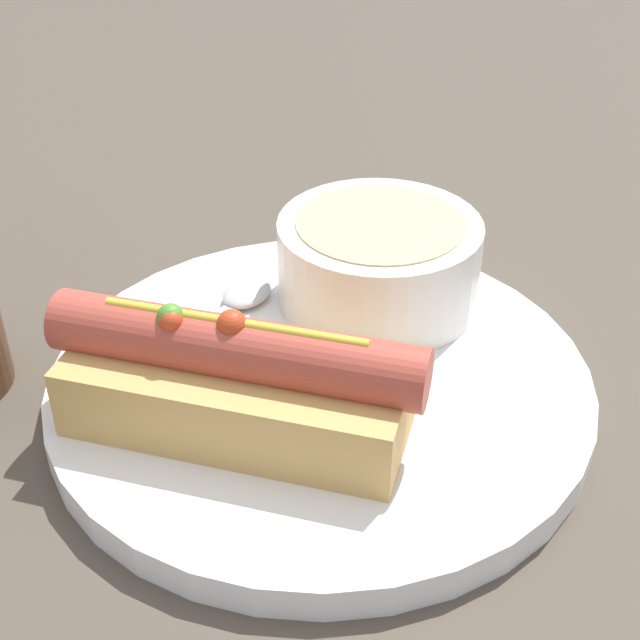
{
  "coord_description": "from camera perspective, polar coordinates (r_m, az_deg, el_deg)",
  "views": [
    {
      "loc": [
        0.25,
        -0.26,
        0.3
      ],
      "look_at": [
        0.0,
        0.0,
        0.05
      ],
      "focal_mm": 50.0,
      "sensor_mm": 36.0,
      "label": 1
    }
  ],
  "objects": [
    {
      "name": "ground_plane",
      "position": [
        0.47,
        0.0,
        -5.03
      ],
      "size": [
        4.0,
        4.0,
        0.0
      ],
      "primitive_type": "plane",
      "color": "#4C4238"
    },
    {
      "name": "dinner_plate",
      "position": [
        0.46,
        0.0,
        -4.2
      ],
      "size": [
        0.28,
        0.28,
        0.02
      ],
      "color": "white",
      "rests_on": "ground_plane"
    },
    {
      "name": "soup_bowl",
      "position": [
        0.5,
        3.78,
        3.98
      ],
      "size": [
        0.11,
        0.11,
        0.05
      ],
      "color": "silver",
      "rests_on": "dinner_plate"
    },
    {
      "name": "spoon",
      "position": [
        0.49,
        -6.51,
        0.14
      ],
      "size": [
        0.05,
        0.15,
        0.01
      ],
      "rotation": [
        0.0,
        0.0,
        1.82
      ],
      "color": "#B7B7BC",
      "rests_on": "dinner_plate"
    },
    {
      "name": "hot_dog",
      "position": [
        0.41,
        -5.61,
        -3.62
      ],
      "size": [
        0.17,
        0.13,
        0.06
      ],
      "rotation": [
        0.0,
        0.0,
        0.5
      ],
      "color": "tan",
      "rests_on": "dinner_plate"
    }
  ]
}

